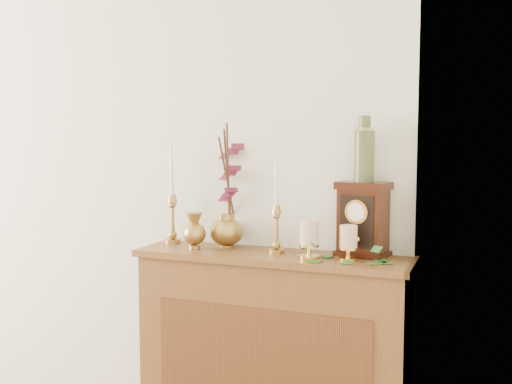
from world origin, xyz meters
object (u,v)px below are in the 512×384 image
at_px(mantel_clock, 363,220).
at_px(ceramic_vase, 364,152).
at_px(candlestick_center, 276,221).
at_px(candlestick_left, 172,211).
at_px(bud_vase, 194,231).
at_px(ginger_jar, 230,191).

height_order(mantel_clock, ceramic_vase, ceramic_vase).
bearing_deg(candlestick_center, candlestick_left, 173.91).
height_order(candlestick_left, bud_vase, candlestick_left).
bearing_deg(bud_vase, ceramic_vase, 9.95).
bearing_deg(candlestick_center, bud_vase, -172.99).
relative_size(bud_vase, mantel_clock, 0.53).
bearing_deg(ginger_jar, bud_vase, -128.66).
height_order(candlestick_center, ceramic_vase, ceramic_vase).
relative_size(ginger_jar, mantel_clock, 1.80).
distance_m(candlestick_center, ginger_jar, 0.31).
relative_size(candlestick_center, bud_vase, 2.57).
bearing_deg(candlestick_left, mantel_clock, 1.39).
bearing_deg(candlestick_left, bud_vase, -31.45).
bearing_deg(mantel_clock, ginger_jar, -169.22).
height_order(candlestick_left, candlestick_center, candlestick_left).
height_order(candlestick_left, ceramic_vase, ceramic_vase).
relative_size(bud_vase, ginger_jar, 0.29).
relative_size(candlestick_left, ceramic_vase, 1.72).
xyz_separation_m(ginger_jar, ceramic_vase, (0.64, -0.01, 0.19)).
height_order(candlestick_center, mantel_clock, candlestick_center).
bearing_deg(mantel_clock, candlestick_center, -155.31).
xyz_separation_m(candlestick_left, candlestick_center, (0.56, -0.06, -0.02)).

